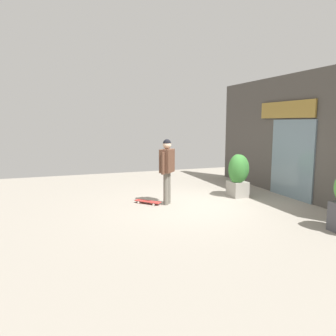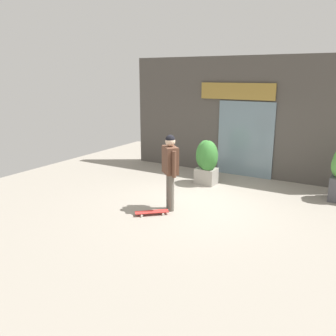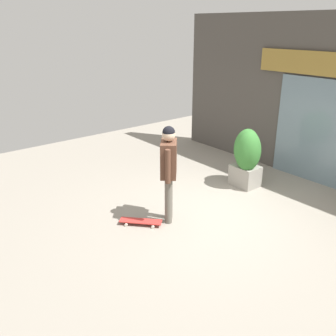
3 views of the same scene
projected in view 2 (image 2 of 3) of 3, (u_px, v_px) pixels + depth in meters
ground_plane at (197, 203)px, 8.61m from camera, size 12.00×12.00×0.00m
building_facade at (243, 117)px, 10.69m from camera, size 7.33×0.31×3.52m
skateboarder at (170, 164)px, 7.92m from camera, size 0.51×0.50×1.72m
skateboard at (152, 212)px, 7.86m from camera, size 0.67×0.63×0.08m
planter_box_right at (207, 159)px, 9.92m from camera, size 0.69×0.72×1.25m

